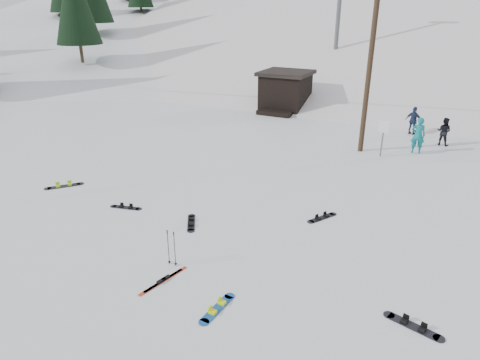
% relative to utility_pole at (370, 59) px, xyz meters
% --- Properties ---
extents(ground, '(200.00, 200.00, 0.00)m').
position_rel_utility_pole_xyz_m(ground, '(-2.00, -14.00, -4.68)').
color(ground, white).
rests_on(ground, ground).
extents(ski_slope, '(60.00, 85.24, 65.97)m').
position_rel_utility_pole_xyz_m(ski_slope, '(-2.00, 41.00, -16.68)').
color(ski_slope, white).
rests_on(ski_slope, ground).
extents(ridge_left, '(47.54, 95.03, 58.38)m').
position_rel_utility_pole_xyz_m(ridge_left, '(-38.00, 34.00, -15.68)').
color(ridge_left, white).
rests_on(ridge_left, ground).
extents(treeline_left, '(20.00, 64.00, 10.00)m').
position_rel_utility_pole_xyz_m(treeline_left, '(-36.00, 26.00, -4.68)').
color(treeline_left, black).
rests_on(treeline_left, ground).
extents(treeline_crest, '(50.00, 6.00, 10.00)m').
position_rel_utility_pole_xyz_m(treeline_crest, '(-2.00, 72.00, -4.68)').
color(treeline_crest, black).
rests_on(treeline_crest, ski_slope).
extents(utility_pole, '(2.00, 0.26, 9.00)m').
position_rel_utility_pole_xyz_m(utility_pole, '(0.00, 0.00, 0.00)').
color(utility_pole, '#3A2819').
rests_on(utility_pole, ground).
extents(trail_sign, '(0.50, 0.09, 1.85)m').
position_rel_utility_pole_xyz_m(trail_sign, '(1.10, -0.42, -3.41)').
color(trail_sign, '#595B60').
rests_on(trail_sign, ground).
extents(lift_hut, '(3.40, 4.10, 2.75)m').
position_rel_utility_pole_xyz_m(lift_hut, '(-7.00, 6.94, -3.32)').
color(lift_hut, black).
rests_on(lift_hut, ground).
extents(hero_snowboard, '(0.35, 1.43, 0.10)m').
position_rel_utility_pole_xyz_m(hero_snowboard, '(-0.44, -14.32, -4.66)').
color(hero_snowboard, '#1951A7').
rests_on(hero_snowboard, ground).
extents(hero_skis, '(0.46, 1.70, 0.09)m').
position_rel_utility_pole_xyz_m(hero_skis, '(-2.37, -13.98, -4.66)').
color(hero_skis, '#AB3011').
rests_on(hero_skis, ground).
extents(ski_poles, '(0.31, 0.08, 1.13)m').
position_rel_utility_pole_xyz_m(ski_poles, '(-2.62, -13.19, -4.10)').
color(ski_poles, black).
rests_on(ski_poles, ground).
extents(board_scatter_a, '(1.26, 0.49, 0.09)m').
position_rel_utility_pole_xyz_m(board_scatter_a, '(-6.41, -10.87, -4.66)').
color(board_scatter_a, black).
rests_on(board_scatter_a, ground).
extents(board_scatter_b, '(0.84, 1.21, 0.10)m').
position_rel_utility_pole_xyz_m(board_scatter_b, '(-3.53, -10.78, -4.66)').
color(board_scatter_b, black).
rests_on(board_scatter_b, ground).
extents(board_scatter_c, '(1.12, 1.30, 0.11)m').
position_rel_utility_pole_xyz_m(board_scatter_c, '(-10.13, -10.46, -4.65)').
color(board_scatter_c, black).
rests_on(board_scatter_c, ground).
extents(board_scatter_d, '(1.45, 0.59, 0.10)m').
position_rel_utility_pole_xyz_m(board_scatter_d, '(4.08, -12.75, -4.65)').
color(board_scatter_d, black).
rests_on(board_scatter_d, ground).
extents(board_scatter_f, '(0.79, 1.21, 0.09)m').
position_rel_utility_pole_xyz_m(board_scatter_f, '(0.47, -8.30, -4.66)').
color(board_scatter_f, black).
rests_on(board_scatter_f, ground).
extents(skier_teal, '(0.74, 0.54, 1.88)m').
position_rel_utility_pole_xyz_m(skier_teal, '(2.62, 0.97, -3.74)').
color(skier_teal, '#0C7579').
rests_on(skier_teal, ground).
extents(skier_dark, '(0.86, 0.74, 1.51)m').
position_rel_utility_pole_xyz_m(skier_dark, '(3.74, 3.06, -3.92)').
color(skier_dark, black).
rests_on(skier_dark, ground).
extents(skier_navy, '(1.03, 0.64, 1.63)m').
position_rel_utility_pole_xyz_m(skier_navy, '(2.02, 4.48, -3.86)').
color(skier_navy, '#1C2948').
rests_on(skier_navy, ground).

